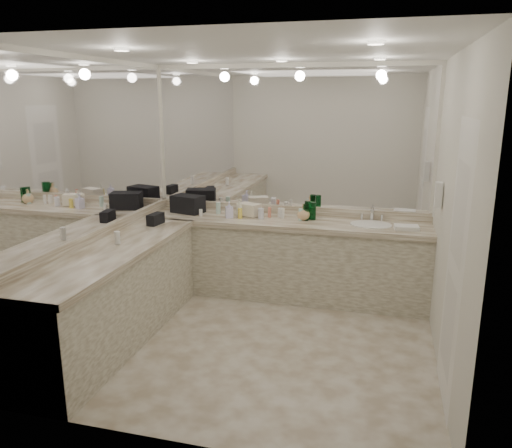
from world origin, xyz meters
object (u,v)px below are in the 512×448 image
(soap_bottle_a, at_px, (239,207))
(soap_bottle_c, at_px, (304,212))
(sink, at_px, (371,225))
(soap_bottle_b, at_px, (229,210))
(wall_phone, at_px, (438,195))
(black_toiletry_bag, at_px, (188,204))
(hand_towel, at_px, (407,227))
(cream_cosmetic_case, at_px, (249,210))

(soap_bottle_a, relative_size, soap_bottle_c, 1.12)
(sink, bearing_deg, soap_bottle_b, -177.26)
(wall_phone, relative_size, black_toiletry_bag, 0.66)
(sink, bearing_deg, hand_towel, -15.16)
(black_toiletry_bag, relative_size, cream_cosmetic_case, 1.51)
(cream_cosmetic_case, bearing_deg, soap_bottle_a, -133.75)
(wall_phone, height_order, soap_bottle_c, wall_phone)
(wall_phone, relative_size, soap_bottle_b, 1.28)
(soap_bottle_b, distance_m, soap_bottle_c, 0.84)
(sink, distance_m, soap_bottle_c, 0.75)
(black_toiletry_bag, bearing_deg, soap_bottle_a, -3.28)
(soap_bottle_b, xyz_separation_m, soap_bottle_c, (0.83, 0.11, -0.00))
(soap_bottle_a, height_order, soap_bottle_b, soap_bottle_a)
(black_toiletry_bag, height_order, hand_towel, black_toiletry_bag)
(hand_towel, xyz_separation_m, soap_bottle_b, (-1.94, 0.02, 0.07))
(black_toiletry_bag, distance_m, soap_bottle_a, 0.65)
(cream_cosmetic_case, xyz_separation_m, soap_bottle_a, (-0.10, -0.05, 0.03))
(soap_bottle_a, bearing_deg, soap_bottle_b, -131.52)
(sink, bearing_deg, black_toiletry_bag, 178.27)
(hand_towel, relative_size, soap_bottle_c, 1.32)
(soap_bottle_b, bearing_deg, hand_towel, -0.70)
(black_toiletry_bag, bearing_deg, sink, -1.73)
(sink, distance_m, hand_towel, 0.38)
(wall_phone, bearing_deg, soap_bottle_a, 165.84)
(soap_bottle_b, bearing_deg, sink, 2.74)
(hand_towel, bearing_deg, soap_bottle_a, 176.10)
(sink, height_order, soap_bottle_b, soap_bottle_b)
(soap_bottle_a, bearing_deg, wall_phone, -14.16)
(sink, xyz_separation_m, cream_cosmetic_case, (-1.38, 0.08, 0.07))
(soap_bottle_a, distance_m, soap_bottle_b, 0.14)
(sink, bearing_deg, wall_phone, -39.57)
(cream_cosmetic_case, distance_m, hand_towel, 1.75)
(hand_towel, distance_m, soap_bottle_a, 1.85)
(sink, relative_size, soap_bottle_b, 2.34)
(hand_towel, bearing_deg, soap_bottle_b, 179.30)
(wall_phone, relative_size, hand_towel, 0.98)
(black_toiletry_bag, relative_size, soap_bottle_c, 1.97)
(cream_cosmetic_case, bearing_deg, soap_bottle_b, -121.73)
(wall_phone, bearing_deg, hand_towel, 120.91)
(sink, xyz_separation_m, black_toiletry_bag, (-2.13, 0.06, 0.11))
(hand_towel, bearing_deg, cream_cosmetic_case, 174.20)
(soap_bottle_a, distance_m, soap_bottle_c, 0.74)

